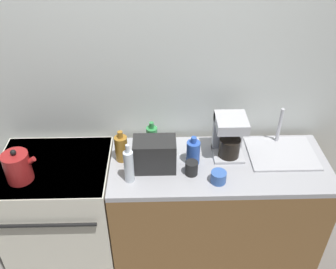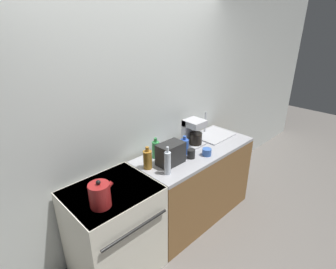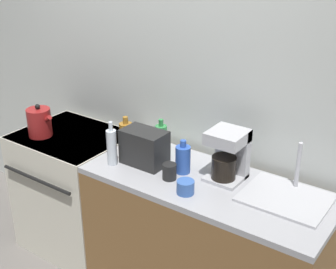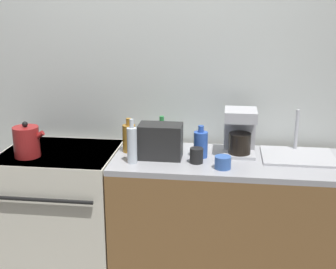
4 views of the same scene
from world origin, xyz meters
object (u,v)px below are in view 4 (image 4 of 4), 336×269
object	(u,v)px
kettle	(27,142)
cup_black	(197,155)
bottle_amber	(129,138)
bottle_clear	(132,145)
toaster	(160,141)
coffee_maker	(240,131)
stove	(64,212)
cup_blue	(223,162)
bottle_green	(162,135)
bottle_blue	(201,144)

from	to	relation	value
kettle	cup_black	bearing A→B (deg)	1.07
bottle_amber	cup_black	bearing A→B (deg)	-19.22
bottle_clear	toaster	bearing A→B (deg)	36.64
cup_black	coffee_maker	bearing A→B (deg)	38.07
stove	cup_blue	size ratio (longest dim) A/B	9.26
kettle	bottle_green	distance (m)	0.88
stove	bottle_blue	xyz separation A→B (m)	(0.94, 0.01, 0.53)
toaster	bottle_amber	xyz separation A→B (m)	(-0.22, 0.09, -0.02)
bottle_blue	cup_black	size ratio (longest dim) A/B	2.19
bottle_blue	bottle_amber	world-z (taller)	bottle_amber
coffee_maker	cup_blue	world-z (taller)	coffee_maker
kettle	coffee_maker	distance (m)	1.37
bottle_blue	cup_blue	xyz separation A→B (m)	(0.14, -0.19, -0.05)
bottle_blue	stove	bearing A→B (deg)	-179.54
coffee_maker	bottle_clear	size ratio (longest dim) A/B	1.08
kettle	toaster	xyz separation A→B (m)	(0.85, 0.09, 0.01)
stove	bottle_amber	world-z (taller)	bottle_amber
cup_blue	bottle_amber	bearing A→B (deg)	158.97
stove	coffee_maker	world-z (taller)	coffee_maker
bottle_green	toaster	bearing A→B (deg)	-84.38
stove	toaster	bearing A→B (deg)	-3.08
bottle_green	bottle_blue	bearing A→B (deg)	-29.64
bottle_green	bottle_amber	size ratio (longest dim) A/B	0.97
toaster	bottle_amber	distance (m)	0.24
cup_black	bottle_amber	bearing A→B (deg)	160.78
coffee_maker	bottle_clear	distance (m)	0.71
toaster	coffee_maker	world-z (taller)	coffee_maker
stove	cup_blue	bearing A→B (deg)	-9.64
kettle	cup_blue	size ratio (longest dim) A/B	2.37
toaster	coffee_maker	bearing A→B (deg)	15.60
cup_blue	cup_black	size ratio (longest dim) A/B	1.03
bottle_amber	cup_blue	bearing A→B (deg)	-21.03
bottle_green	bottle_blue	world-z (taller)	bottle_green
kettle	coffee_maker	size ratio (longest dim) A/B	0.77
stove	kettle	world-z (taller)	kettle
stove	cup_black	distance (m)	1.05
coffee_maker	bottle_blue	world-z (taller)	coffee_maker
bottle_amber	toaster	bearing A→B (deg)	-22.30
stove	bottle_amber	distance (m)	0.71
stove	coffee_maker	xyz separation A→B (m)	(1.18, 0.10, 0.60)
bottle_green	stove	bearing A→B (deg)	-166.31
bottle_amber	cup_black	world-z (taller)	bottle_amber
bottle_green	bottle_blue	size ratio (longest dim) A/B	1.07
bottle_clear	bottle_blue	size ratio (longest dim) A/B	1.35
kettle	bottle_clear	distance (m)	0.69
toaster	cup_blue	size ratio (longest dim) A/B	2.78
bottle_blue	cup_blue	size ratio (longest dim) A/B	2.12
bottle_blue	bottle_amber	size ratio (longest dim) A/B	0.91
bottle_clear	cup_black	distance (m)	0.40
cup_black	kettle	bearing A→B (deg)	-178.93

